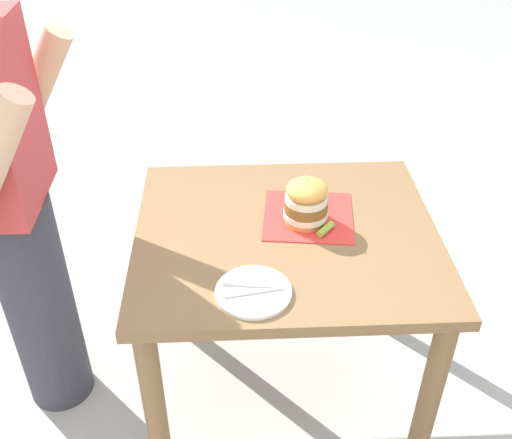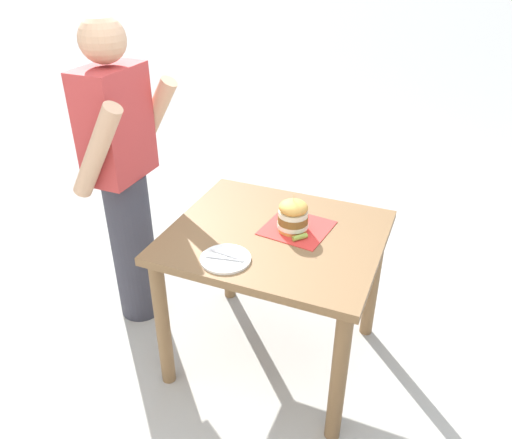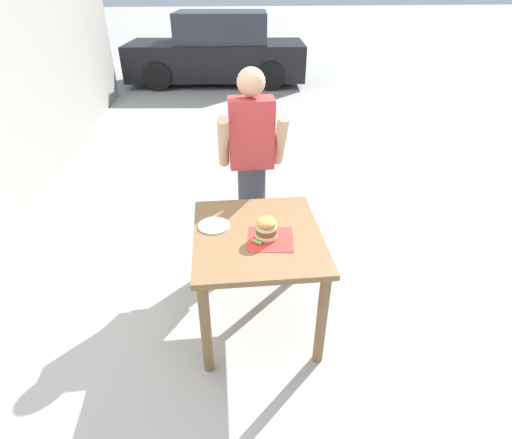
# 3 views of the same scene
# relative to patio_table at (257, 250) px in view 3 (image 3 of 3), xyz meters

# --- Properties ---
(ground_plane) EXTENTS (80.00, 80.00, 0.00)m
(ground_plane) POSITION_rel_patio_table_xyz_m (0.00, 0.00, -0.64)
(ground_plane) COLOR #ADAAA3
(patio_table) EXTENTS (0.86, 0.98, 0.78)m
(patio_table) POSITION_rel_patio_table_xyz_m (0.00, 0.00, 0.00)
(patio_table) COLOR brown
(patio_table) RESTS_ON ground
(serving_paper) EXTENTS (0.33, 0.33, 0.00)m
(serving_paper) POSITION_rel_patio_table_xyz_m (0.08, -0.08, 0.14)
(serving_paper) COLOR red
(serving_paper) RESTS_ON patio_table
(sandwich) EXTENTS (0.15, 0.15, 0.19)m
(sandwich) POSITION_rel_patio_table_xyz_m (0.05, -0.07, 0.22)
(sandwich) COLOR gold
(sandwich) RESTS_ON serving_paper
(pickle_spear) EXTENTS (0.07, 0.07, 0.02)m
(pickle_spear) POSITION_rel_patio_table_xyz_m (-0.02, -0.12, 0.15)
(pickle_spear) COLOR #8EA83D
(pickle_spear) RESTS_ON serving_paper
(side_plate_with_forks) EXTENTS (0.22, 0.22, 0.02)m
(side_plate_with_forks) POSITION_rel_patio_table_xyz_m (-0.29, 0.12, 0.14)
(side_plate_with_forks) COLOR white
(side_plate_with_forks) RESTS_ON patio_table
(diner_across_table) EXTENTS (0.55, 0.35, 1.69)m
(diner_across_table) POSITION_rel_patio_table_xyz_m (0.04, 0.87, 0.24)
(diner_across_table) COLOR #33333D
(diner_across_table) RESTS_ON ground
(parked_car_near_curb) EXTENTS (4.33, 2.11, 1.60)m
(parked_car_near_curb) POSITION_rel_patio_table_xyz_m (-0.11, 8.19, 0.08)
(parked_car_near_curb) COLOR black
(parked_car_near_curb) RESTS_ON ground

